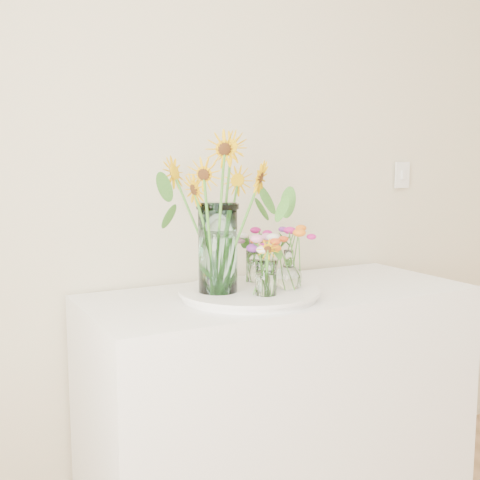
{
  "coord_description": "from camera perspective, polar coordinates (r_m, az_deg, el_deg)",
  "views": [
    {
      "loc": [
        -1.4,
        0.13,
        1.37
      ],
      "look_at": [
        -0.45,
        1.89,
        1.1
      ],
      "focal_mm": 45.0,
      "sensor_mm": 36.0,
      "label": 1
    }
  ],
  "objects": [
    {
      "name": "sunflower_bouquet",
      "position": [
        1.99,
        -2.14,
        2.61
      ],
      "size": [
        0.82,
        0.82,
        0.54
      ],
      "primitive_type": null,
      "rotation": [
        0.0,
        0.0,
        -0.39
      ],
      "color": "#E4AA04",
      "rests_on": "tray"
    },
    {
      "name": "tray",
      "position": [
        2.06,
        0.89,
        -5.19
      ],
      "size": [
        0.46,
        0.46,
        0.02
      ],
      "primitive_type": "cylinder",
      "color": "white",
      "rests_on": "counter"
    },
    {
      "name": "wildflower_posy_a",
      "position": [
        1.96,
        2.49,
        -2.38
      ],
      "size": [
        0.17,
        0.17,
        0.21
      ],
      "primitive_type": null,
      "color": "orange",
      "rests_on": "tray"
    },
    {
      "name": "small_vase_b",
      "position": [
        2.08,
        4.62,
        -2.84
      ],
      "size": [
        0.12,
        0.12,
        0.14
      ],
      "primitive_type": null,
      "rotation": [
        0.0,
        0.0,
        0.28
      ],
      "color": "white",
      "rests_on": "tray"
    },
    {
      "name": "small_vase_a",
      "position": [
        1.97,
        2.48,
        -3.67
      ],
      "size": [
        0.07,
        0.07,
        0.12
      ],
      "primitive_type": "cylinder",
      "rotation": [
        0.0,
        0.0,
        0.03
      ],
      "color": "white",
      "rests_on": "tray"
    },
    {
      "name": "small_vase_c",
      "position": [
        2.19,
        1.47,
        -2.53
      ],
      "size": [
        0.07,
        0.07,
        0.12
      ],
      "primitive_type": "cylinder",
      "rotation": [
        0.0,
        0.0,
        -0.0
      ],
      "color": "white",
      "rests_on": "tray"
    },
    {
      "name": "mason_jar",
      "position": [
        2.0,
        -2.12,
        -0.78
      ],
      "size": [
        0.17,
        0.17,
        0.3
      ],
      "primitive_type": "cylinder",
      "rotation": [
        0.0,
        0.0,
        -0.39
      ],
      "color": "#ADE1DE",
      "rests_on": "tray"
    },
    {
      "name": "wildflower_posy_b",
      "position": [
        2.07,
        4.63,
        -1.61
      ],
      "size": [
        0.23,
        0.23,
        0.23
      ],
      "primitive_type": null,
      "color": "orange",
      "rests_on": "tray"
    },
    {
      "name": "counter",
      "position": [
        2.32,
        3.8,
        -15.78
      ],
      "size": [
        1.4,
        0.6,
        0.9
      ],
      "primitive_type": "cube",
      "color": "white",
      "rests_on": "ground_plane"
    },
    {
      "name": "wildflower_posy_c",
      "position": [
        2.18,
        1.47,
        -1.37
      ],
      "size": [
        0.17,
        0.17,
        0.21
      ],
      "primitive_type": null,
      "color": "orange",
      "rests_on": "tray"
    }
  ]
}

